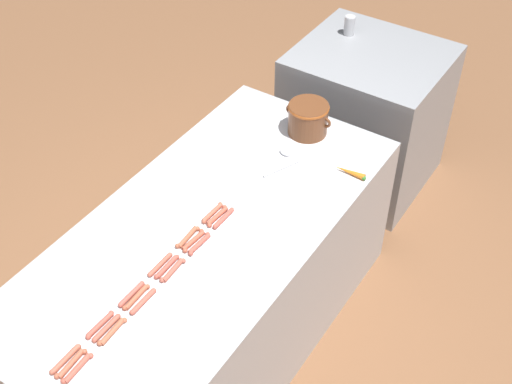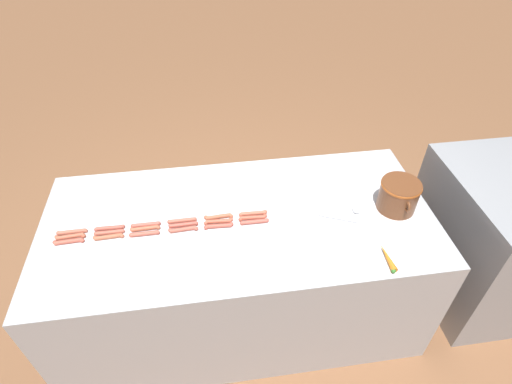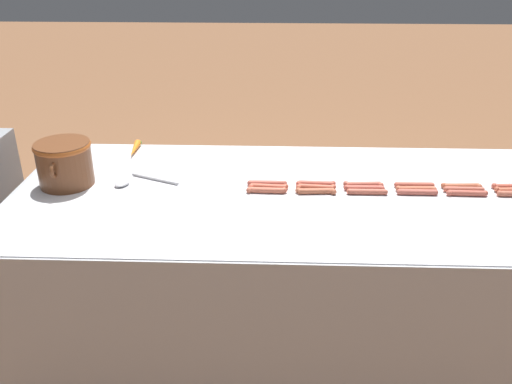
{
  "view_description": "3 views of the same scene",
  "coord_description": "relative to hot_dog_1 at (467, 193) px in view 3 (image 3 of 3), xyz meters",
  "views": [
    {
      "loc": [
        1.41,
        -1.71,
        3.08
      ],
      "look_at": [
        0.14,
        0.22,
        0.97
      ],
      "focal_mm": 47.62,
      "sensor_mm": 36.0,
      "label": 1
    },
    {
      "loc": [
        1.56,
        -0.13,
        2.43
      ],
      "look_at": [
        -0.09,
        0.11,
        0.96
      ],
      "focal_mm": 28.41,
      "sensor_mm": 36.0,
      "label": 2
    },
    {
      "loc": [
        -1.9,
        0.05,
        1.78
      ],
      "look_at": [
        -0.14,
        0.12,
        0.93
      ],
      "focal_mm": 38.27,
      "sensor_mm": 36.0,
      "label": 3
    }
  ],
  "objects": [
    {
      "name": "hot_dog_9",
      "position": [
        0.03,
        0.39,
        0.0
      ],
      "size": [
        0.03,
        0.16,
        0.02
      ],
      "color": "#B55142",
      "rests_on": "griddle_counter"
    },
    {
      "name": "ground_plane",
      "position": [
        0.01,
        0.68,
        -0.88
      ],
      "size": [
        20.0,
        20.0,
        0.0
      ],
      "primitive_type": "plane",
      "color": "brown"
    },
    {
      "name": "hot_dog_17",
      "position": [
        0.06,
        0.76,
        0.0
      ],
      "size": [
        0.02,
        0.16,
        0.02
      ],
      "color": "#B55344",
      "rests_on": "griddle_counter"
    },
    {
      "name": "hot_dog_16",
      "position": [
        0.07,
        0.57,
        0.0
      ],
      "size": [
        0.03,
        0.16,
        0.02
      ],
      "color": "#B75041",
      "rests_on": "griddle_counter"
    },
    {
      "name": "hot_dog_11",
      "position": [
        0.03,
        0.76,
        0.0
      ],
      "size": [
        0.03,
        0.16,
        0.02
      ],
      "color": "#BD553F",
      "rests_on": "griddle_counter"
    },
    {
      "name": "hot_dog_4",
      "position": [
        -0.0,
        0.57,
        0.0
      ],
      "size": [
        0.03,
        0.16,
        0.02
      ],
      "color": "#B15C3F",
      "rests_on": "griddle_counter"
    },
    {
      "name": "hot_dog_7",
      "position": [
        0.03,
        0.0,
        0.0
      ],
      "size": [
        0.02,
        0.16,
        0.02
      ],
      "color": "#B05845",
      "rests_on": "griddle_counter"
    },
    {
      "name": "carrot",
      "position": [
        0.4,
        1.37,
        0.0
      ],
      "size": [
        0.18,
        0.04,
        0.03
      ],
      "color": "orange",
      "rests_on": "griddle_counter"
    },
    {
      "name": "hot_dog_8",
      "position": [
        0.03,
        0.19,
        0.0
      ],
      "size": [
        0.03,
        0.16,
        0.02
      ],
      "color": "#B65C40",
      "rests_on": "griddle_counter"
    },
    {
      "name": "bean_pot",
      "position": [
        0.05,
        1.56,
        0.09
      ],
      "size": [
        0.27,
        0.22,
        0.18
      ],
      "color": "brown",
      "rests_on": "griddle_counter"
    },
    {
      "name": "serving_spoon",
      "position": [
        0.06,
        1.3,
        -0.0
      ],
      "size": [
        0.14,
        0.26,
        0.02
      ],
      "color": "#B7B7BC",
      "rests_on": "griddle_counter"
    },
    {
      "name": "hot_dog_3",
      "position": [
        -0.0,
        0.38,
        0.0
      ],
      "size": [
        0.02,
        0.16,
        0.02
      ],
      "color": "#B55845",
      "rests_on": "griddle_counter"
    },
    {
      "name": "hot_dog_13",
      "position": [
        0.06,
        0.0,
        0.0
      ],
      "size": [
        0.03,
        0.16,
        0.02
      ],
      "color": "#B45D40",
      "rests_on": "griddle_counter"
    },
    {
      "name": "hot_dog_10",
      "position": [
        0.03,
        0.57,
        0.0
      ],
      "size": [
        0.03,
        0.16,
        0.02
      ],
      "color": "#B9553D",
      "rests_on": "griddle_counter"
    },
    {
      "name": "hot_dog_12",
      "position": [
        0.07,
        -0.19,
        0.0
      ],
      "size": [
        0.03,
        0.16,
        0.02
      ],
      "color": "#BA5442",
      "rests_on": "griddle_counter"
    },
    {
      "name": "hot_dog_5",
      "position": [
        -0.0,
        0.76,
        0.0
      ],
      "size": [
        0.03,
        0.16,
        0.02
      ],
      "color": "#BB5D45",
      "rests_on": "griddle_counter"
    },
    {
      "name": "griddle_counter",
      "position": [
        0.01,
        0.68,
        -0.44
      ],
      "size": [
        1.0,
        2.14,
        0.87
      ],
      "color": "#ADAFB5",
      "rests_on": "ground_plane"
    },
    {
      "name": "hot_dog_1",
      "position": [
        0.0,
        0.0,
        0.0
      ],
      "size": [
        0.03,
        0.16,
        0.02
      ],
      "color": "#B35243",
      "rests_on": "griddle_counter"
    },
    {
      "name": "hot_dog_2",
      "position": [
        0.0,
        0.19,
        0.0
      ],
      "size": [
        0.02,
        0.16,
        0.02
      ],
      "color": "#B35546",
      "rests_on": "griddle_counter"
    },
    {
      "name": "hot_dog_14",
      "position": [
        0.07,
        0.18,
        0.0
      ],
      "size": [
        0.02,
        0.16,
        0.02
      ],
      "color": "#B65544",
      "rests_on": "griddle_counter"
    },
    {
      "name": "hot_dog_15",
      "position": [
        0.06,
        0.38,
        0.0
      ],
      "size": [
        0.03,
        0.16,
        0.02
      ],
      "color": "#B35644",
      "rests_on": "griddle_counter"
    }
  ]
}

